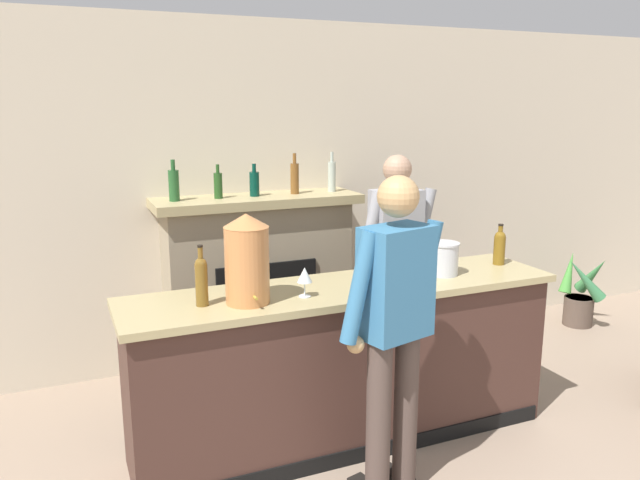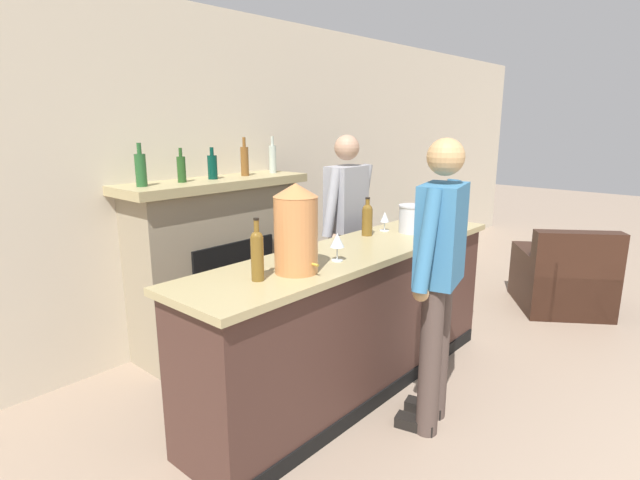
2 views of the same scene
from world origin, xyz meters
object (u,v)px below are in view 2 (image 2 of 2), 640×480
armchair_black (563,282)px  ice_bucket_steel (412,219)px  person_customer (438,275)px  person_bartender (346,227)px  wine_glass_front_right (337,241)px  wine_bottle_rose_blush (257,253)px  wine_bottle_burgundy_dark (436,207)px  copper_dispenser (296,228)px  wine_bottle_chardonnay_pale (367,218)px  fireplace_stone (218,261)px  potted_plant_corner (435,246)px  wine_glass_by_dispenser (385,218)px

armchair_black → ice_bucket_steel: bearing=161.7°
person_customer → person_bartender: size_ratio=1.01×
ice_bucket_steel → wine_glass_front_right: size_ratio=1.22×
wine_bottle_rose_blush → wine_bottle_burgundy_dark: bearing=2.2°
copper_dispenser → person_bartender: bearing=27.9°
person_bartender → copper_dispenser: size_ratio=3.46×
person_customer → wine_bottle_chardonnay_pale: size_ratio=6.16×
fireplace_stone → wine_glass_front_right: size_ratio=9.89×
ice_bucket_steel → wine_bottle_chardonnay_pale: size_ratio=0.74×
person_bartender → wine_bottle_rose_blush: person_bartender is taller
wine_bottle_chardonnay_pale → fireplace_stone: bearing=114.2°
fireplace_stone → copper_dispenser: 1.59m
person_bartender → person_customer: bearing=-120.2°
wine_bottle_rose_blush → wine_glass_front_right: size_ratio=1.96×
person_bartender → wine_bottle_burgundy_dark: (0.47, -0.59, 0.18)m
copper_dispenser → armchair_black: bearing=-10.0°
wine_bottle_burgundy_dark → wine_glass_front_right: bearing=-174.1°
armchair_black → potted_plant_corner: armchair_black is taller
wine_bottle_chardonnay_pale → wine_glass_by_dispenser: size_ratio=1.91×
person_bartender → wine_glass_by_dispenser: 0.52m
person_bartender → wine_glass_by_dispenser: size_ratio=11.59×
wine_bottle_burgundy_dark → wine_glass_by_dispenser: bearing=169.4°
person_bartender → wine_bottle_chardonnay_pale: person_bartender is taller
fireplace_stone → ice_bucket_steel: fireplace_stone is taller
wine_bottle_burgundy_dark → wine_bottle_rose_blush: bearing=-177.8°
fireplace_stone → wine_glass_front_right: (-0.17, -1.42, 0.43)m
wine_bottle_chardonnay_pale → wine_bottle_burgundy_dark: bearing=-8.6°
wine_bottle_rose_blush → wine_glass_front_right: (0.57, -0.08, -0.03)m
person_customer → person_bartender: 1.48m
potted_plant_corner → wine_bottle_burgundy_dark: size_ratio=2.52×
wine_glass_front_right → copper_dispenser: bearing=175.5°
wine_glass_front_right → wine_glass_by_dispenser: wine_glass_front_right is taller
fireplace_stone → armchair_black: (2.72, -1.97, -0.43)m
fireplace_stone → potted_plant_corner: bearing=-6.0°
wine_bottle_chardonnay_pale → person_customer: bearing=-116.5°
armchair_black → copper_dispenser: 3.41m
potted_plant_corner → copper_dispenser: copper_dispenser is taller
potted_plant_corner → person_bartender: person_bartender is taller
fireplace_stone → person_bartender: bearing=-38.6°
person_customer → wine_glass_by_dispenser: (0.62, 0.80, 0.14)m
potted_plant_corner → fireplace_stone: bearing=174.0°
armchair_black → wine_bottle_burgundy_dark: 1.78m
wine_bottle_rose_blush → wine_glass_by_dispenser: bearing=7.4°
person_bartender → ice_bucket_steel: bearing=-92.7°
potted_plant_corner → wine_bottle_burgundy_dark: bearing=-152.2°
armchair_black → wine_glass_by_dispenser: 2.30m
wine_bottle_burgundy_dark → potted_plant_corner: bearing=27.8°
fireplace_stone → copper_dispenser: size_ratio=3.42×
copper_dispenser → wine_bottle_rose_blush: copper_dispenser is taller
ice_bucket_steel → person_bartender: bearing=87.3°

